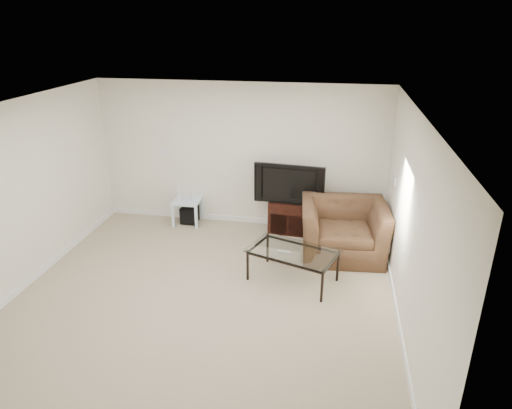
% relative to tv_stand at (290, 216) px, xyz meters
% --- Properties ---
extents(floor, '(5.00, 5.00, 0.00)m').
position_rel_tv_stand_xyz_m(floor, '(-0.90, -2.28, -0.28)').
color(floor, tan).
rests_on(floor, ground).
extents(ceiling, '(5.00, 5.00, 0.00)m').
position_rel_tv_stand_xyz_m(ceiling, '(-0.90, -2.28, 2.22)').
color(ceiling, white).
rests_on(ceiling, ground).
extents(wall_back, '(5.00, 0.02, 2.50)m').
position_rel_tv_stand_xyz_m(wall_back, '(-0.90, 0.22, 0.97)').
color(wall_back, silver).
rests_on(wall_back, ground).
extents(wall_left, '(0.02, 5.00, 2.50)m').
position_rel_tv_stand_xyz_m(wall_left, '(-3.40, -2.28, 0.97)').
color(wall_left, silver).
rests_on(wall_left, ground).
extents(wall_right, '(0.02, 5.00, 2.50)m').
position_rel_tv_stand_xyz_m(wall_right, '(1.60, -2.28, 0.97)').
color(wall_right, silver).
rests_on(wall_right, ground).
extents(plate_back, '(0.12, 0.02, 0.12)m').
position_rel_tv_stand_xyz_m(plate_back, '(-2.30, 0.21, 0.97)').
color(plate_back, white).
rests_on(plate_back, wall_back).
extents(plate_right_switch, '(0.02, 0.09, 0.13)m').
position_rel_tv_stand_xyz_m(plate_right_switch, '(1.59, -0.68, 0.97)').
color(plate_right_switch, white).
rests_on(plate_right_switch, wall_right).
extents(plate_right_outlet, '(0.02, 0.08, 0.12)m').
position_rel_tv_stand_xyz_m(plate_right_outlet, '(1.59, -0.98, 0.02)').
color(plate_right_outlet, white).
rests_on(plate_right_outlet, wall_right).
extents(tv_stand, '(0.71, 0.52, 0.57)m').
position_rel_tv_stand_xyz_m(tv_stand, '(0.00, 0.00, 0.00)').
color(tv_stand, black).
rests_on(tv_stand, floor).
extents(dvd_player, '(0.43, 0.31, 0.06)m').
position_rel_tv_stand_xyz_m(dvd_player, '(-0.00, -0.04, 0.19)').
color(dvd_player, black).
rests_on(dvd_player, tv_stand).
extents(television, '(1.11, 0.32, 0.68)m').
position_rel_tv_stand_xyz_m(television, '(-0.00, -0.03, 0.62)').
color(television, black).
rests_on(television, tv_stand).
extents(side_table, '(0.49, 0.49, 0.45)m').
position_rel_tv_stand_xyz_m(side_table, '(-1.84, 0.00, -0.06)').
color(side_table, silver).
rests_on(side_table, floor).
extents(subwoofer, '(0.29, 0.29, 0.29)m').
position_rel_tv_stand_xyz_m(subwoofer, '(-1.82, 0.02, -0.12)').
color(subwoofer, black).
rests_on(subwoofer, floor).
extents(game_console, '(0.05, 0.15, 0.21)m').
position_rel_tv_stand_xyz_m(game_console, '(-1.95, -0.02, 0.27)').
color(game_console, white).
rests_on(game_console, side_table).
extents(game_case, '(0.05, 0.13, 0.18)m').
position_rel_tv_stand_xyz_m(game_case, '(-1.79, -0.02, 0.25)').
color(game_case, silver).
rests_on(game_case, side_table).
extents(recliner, '(1.36, 0.94, 1.13)m').
position_rel_tv_stand_xyz_m(recliner, '(0.90, -0.69, 0.28)').
color(recliner, brown).
rests_on(recliner, floor).
extents(coffee_table, '(1.36, 1.04, 0.47)m').
position_rel_tv_stand_xyz_m(coffee_table, '(0.22, -1.62, -0.05)').
color(coffee_table, black).
rests_on(coffee_table, floor).
extents(remote, '(0.19, 0.07, 0.02)m').
position_rel_tv_stand_xyz_m(remote, '(0.10, -1.69, 0.20)').
color(remote, '#B2B2B7').
rests_on(remote, coffee_table).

